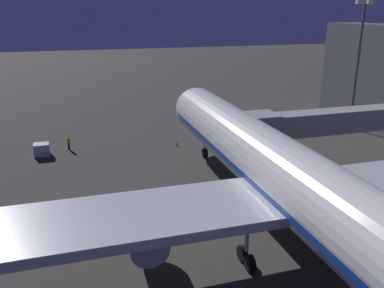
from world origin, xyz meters
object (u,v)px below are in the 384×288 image
at_px(apron_floodlight_mast, 358,57).
at_px(traffic_cone_nose_starboard, 176,144).
at_px(baggage_container_far_row, 42,150).
at_px(traffic_cone_nose_port, 207,141).
at_px(ground_crew_by_belt_loader, 69,142).
at_px(airliner_at_gate, 312,197).
at_px(jet_bridge, 324,122).

bearing_deg(apron_floodlight_mast, traffic_cone_nose_starboard, 1.02).
height_order(apron_floodlight_mast, traffic_cone_nose_starboard, apron_floodlight_mast).
height_order(baggage_container_far_row, traffic_cone_nose_port, baggage_container_far_row).
xyz_separation_m(apron_floodlight_mast, traffic_cone_nose_starboard, (27.70, 0.49, -10.55)).
distance_m(ground_crew_by_belt_loader, traffic_cone_nose_starboard, 14.11).
bearing_deg(traffic_cone_nose_starboard, airliner_at_gate, 94.41).
bearing_deg(baggage_container_far_row, traffic_cone_nose_starboard, 176.21).
height_order(baggage_container_far_row, ground_crew_by_belt_loader, ground_crew_by_belt_loader).
bearing_deg(jet_bridge, baggage_container_far_row, -23.31).
bearing_deg(apron_floodlight_mast, baggage_container_far_row, -0.82).
relative_size(airliner_at_gate, ground_crew_by_belt_loader, 31.78).
height_order(airliner_at_gate, jet_bridge, airliner_at_gate).
distance_m(apron_floodlight_mast, traffic_cone_nose_starboard, 29.65).
xyz_separation_m(ground_crew_by_belt_loader, traffic_cone_nose_starboard, (-13.86, 2.54, -0.76)).
distance_m(airliner_at_gate, jet_bridge, 20.07).
distance_m(airliner_at_gate, ground_crew_by_belt_loader, 35.22).
bearing_deg(airliner_at_gate, apron_floodlight_mast, -131.32).
distance_m(jet_bridge, ground_crew_by_belt_loader, 31.84).
bearing_deg(traffic_cone_nose_starboard, traffic_cone_nose_port, 180.00).
bearing_deg(apron_floodlight_mast, jet_bridge, 42.94).
bearing_deg(baggage_container_far_row, traffic_cone_nose_port, 176.99).
height_order(airliner_at_gate, traffic_cone_nose_port, airliner_at_gate).
height_order(ground_crew_by_belt_loader, traffic_cone_nose_port, ground_crew_by_belt_loader).
distance_m(baggage_container_far_row, traffic_cone_nose_starboard, 17.17).
relative_size(airliner_at_gate, traffic_cone_nose_port, 108.31).
xyz_separation_m(apron_floodlight_mast, baggage_container_far_row, (44.82, -0.64, -10.06)).
height_order(airliner_at_gate, traffic_cone_nose_starboard, airliner_at_gate).
distance_m(airliner_at_gate, baggage_container_far_row, 35.68).
bearing_deg(traffic_cone_nose_port, ground_crew_by_belt_loader, -7.91).
bearing_deg(airliner_at_gate, traffic_cone_nose_port, -94.41).
height_order(jet_bridge, traffic_cone_nose_port, jet_bridge).
distance_m(airliner_at_gate, traffic_cone_nose_starboard, 29.04).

